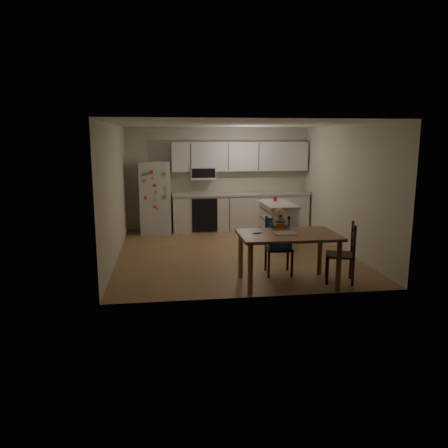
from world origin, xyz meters
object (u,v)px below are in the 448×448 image
refrigerator (155,197)px  kitchen_island (278,224)px  red_cup (275,199)px  chair_side (347,249)px  chair_booster (279,234)px  dining_table (288,240)px

refrigerator → kitchen_island: 3.06m
red_cup → chair_side: red_cup is taller
refrigerator → chair_booster: (2.08, -3.58, -0.18)m
red_cup → kitchen_island: bearing=-92.5°
refrigerator → red_cup: size_ratio=17.03×
red_cup → refrigerator: bearing=154.9°
kitchen_island → red_cup: 0.59m
dining_table → chair_side: (0.94, -0.03, -0.16)m
refrigerator → red_cup: (2.62, -1.23, 0.09)m
refrigerator → dining_table: refrigerator is taller
kitchen_island → dining_table: kitchen_island is taller
kitchen_island → chair_booster: size_ratio=1.08×
kitchen_island → chair_side: 2.65m
red_cup → chair_side: size_ratio=0.11×
kitchen_island → chair_booster: chair_booster is taller
kitchen_island → chair_booster: (-0.52, -2.01, 0.23)m
dining_table → chair_booster: chair_booster is taller
refrigerator → red_cup: 2.89m
kitchen_island → refrigerator: bearing=149.0°
kitchen_island → dining_table: bearing=-101.5°
refrigerator → chair_side: refrigerator is taller
refrigerator → chair_booster: 4.14m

